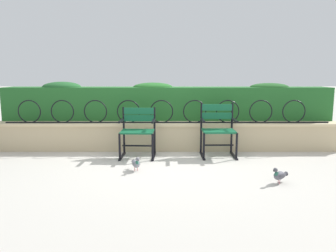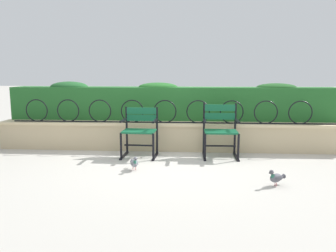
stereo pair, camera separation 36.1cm
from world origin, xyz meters
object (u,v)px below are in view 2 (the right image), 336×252
Objects in this scene: pigeon_near_chairs at (134,163)px; pigeon_far_side at (276,177)px; park_chair_left at (140,130)px; park_chair_right at (220,129)px.

pigeon_near_chairs is 1.13× the size of pigeon_far_side.
park_chair_right reaches higher than park_chair_left.
park_chair_left is at bearing 143.70° from pigeon_far_side.
pigeon_near_chairs is at bearing 163.46° from pigeon_far_side.
park_chair_left is 3.30× the size of pigeon_far_side.
park_chair_left is 2.43m from pigeon_far_side.
park_chair_left reaches higher than pigeon_near_chairs.
park_chair_left is 0.93m from pigeon_near_chairs.
park_chair_left is 2.91× the size of pigeon_near_chairs.
park_chair_right is 3.16× the size of pigeon_near_chairs.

